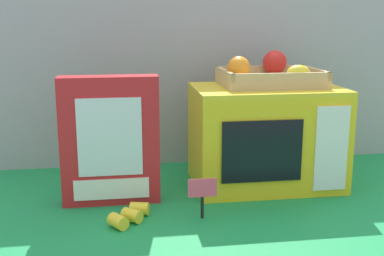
% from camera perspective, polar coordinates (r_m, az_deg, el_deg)
% --- Properties ---
extents(ground_plane, '(1.70, 1.70, 0.00)m').
position_cam_1_polar(ground_plane, '(1.39, 2.82, -7.32)').
color(ground_plane, '#198C47').
rests_on(ground_plane, ground).
extents(display_back_panel, '(1.61, 0.03, 0.65)m').
position_cam_1_polar(display_back_panel, '(1.61, 0.78, 7.39)').
color(display_back_panel, '#A0A3A8').
rests_on(display_back_panel, ground).
extents(toy_microwave, '(0.41, 0.27, 0.28)m').
position_cam_1_polar(toy_microwave, '(1.43, 8.48, -0.96)').
color(toy_microwave, yellow).
rests_on(toy_microwave, ground).
extents(food_groups_crate, '(0.28, 0.21, 0.09)m').
position_cam_1_polar(food_groups_crate, '(1.44, 8.88, 6.06)').
color(food_groups_crate, tan).
rests_on(food_groups_crate, toy_microwave).
extents(cookie_set_box, '(0.25, 0.07, 0.33)m').
position_cam_1_polar(cookie_set_box, '(1.28, -9.41, -1.47)').
color(cookie_set_box, red).
rests_on(cookie_set_box, ground).
extents(price_sign, '(0.07, 0.01, 0.10)m').
position_cam_1_polar(price_sign, '(1.19, 1.21, -7.38)').
color(price_sign, black).
rests_on(price_sign, ground).
extents(loose_toy_banana, '(0.10, 0.12, 0.03)m').
position_cam_1_polar(loose_toy_banana, '(1.20, -7.15, -9.92)').
color(loose_toy_banana, yellow).
rests_on(loose_toy_banana, ground).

